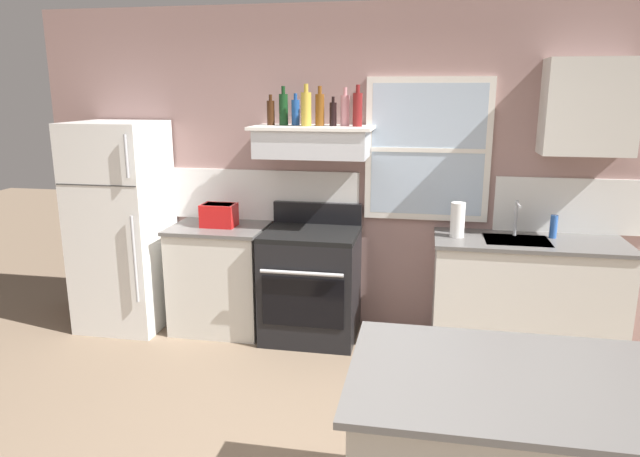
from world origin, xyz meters
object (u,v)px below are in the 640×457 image
at_px(stove_range, 311,283).
at_px(bottle_amber_wine, 320,109).
at_px(bottle_brown_stout, 271,112).
at_px(dish_soap_bottle, 554,226).
at_px(bottle_blue_liqueur, 296,112).
at_px(paper_towel_roll, 458,220).
at_px(refrigerator, 122,226).
at_px(toaster, 219,215).
at_px(bottle_rose_pink, 345,110).
at_px(bottle_dark_green_wine, 284,109).
at_px(bottle_champagne_gold_foil, 306,108).
at_px(bottle_balsamic_dark, 333,114).
at_px(bottle_red_label_wine, 358,109).

relative_size(stove_range, bottle_amber_wine, 3.55).
height_order(bottle_brown_stout, dish_soap_bottle, bottle_brown_stout).
xyz_separation_m(bottle_blue_liqueur, dish_soap_bottle, (2.03, -0.02, -0.85)).
distance_m(bottle_amber_wine, paper_towel_roll, 1.38).
bearing_deg(bottle_blue_liqueur, stove_range, -45.14).
bearing_deg(dish_soap_bottle, refrigerator, -177.40).
bearing_deg(toaster, stove_range, -1.89).
height_order(refrigerator, bottle_rose_pink, bottle_rose_pink).
distance_m(bottle_dark_green_wine, bottle_blue_liqueur, 0.10).
xyz_separation_m(toaster, bottle_champagne_gold_foil, (0.74, 0.03, 0.87)).
distance_m(bottle_balsamic_dark, paper_towel_roll, 1.27).
distance_m(stove_range, bottle_balsamic_dark, 1.39).
height_order(bottle_champagne_gold_foil, bottle_amber_wine, bottle_champagne_gold_foil).
relative_size(bottle_dark_green_wine, bottle_red_label_wine, 0.97).
distance_m(bottle_champagne_gold_foil, bottle_rose_pink, 0.31).
bearing_deg(bottle_champagne_gold_foil, stove_range, -50.69).
distance_m(bottle_rose_pink, bottle_red_label_wine, 0.11).
xyz_separation_m(bottle_dark_green_wine, bottle_rose_pink, (0.50, -0.00, -0.00)).
xyz_separation_m(stove_range, bottle_red_label_wine, (0.35, 0.09, 1.41)).
xyz_separation_m(bottle_champagne_gold_foil, dish_soap_bottle, (1.92, 0.08, -0.88)).
bearing_deg(bottle_red_label_wine, bottle_rose_pink, 156.02).
xyz_separation_m(bottle_dark_green_wine, paper_towel_roll, (1.40, -0.10, -0.83)).
bearing_deg(bottle_balsamic_dark, bottle_dark_green_wine, 175.45).
distance_m(refrigerator, bottle_blue_liqueur, 1.79).
bearing_deg(bottle_blue_liqueur, dish_soap_bottle, -0.45).
xyz_separation_m(bottle_dark_green_wine, bottle_balsamic_dark, (0.41, -0.03, -0.03)).
relative_size(toaster, bottle_dark_green_wine, 0.97).
relative_size(bottle_balsamic_dark, dish_soap_bottle, 1.26).
distance_m(bottle_dark_green_wine, bottle_champagne_gold_foil, 0.22).
relative_size(bottle_balsamic_dark, paper_towel_roll, 0.84).
distance_m(toaster, bottle_blue_liqueur, 1.06).
bearing_deg(refrigerator, bottle_amber_wine, 4.34).
height_order(refrigerator, bottle_dark_green_wine, bottle_dark_green_wine).
height_order(stove_range, bottle_brown_stout, bottle_brown_stout).
height_order(bottle_champagne_gold_foil, dish_soap_bottle, bottle_champagne_gold_foil).
relative_size(bottle_rose_pink, dish_soap_bottle, 1.65).
bearing_deg(bottle_blue_liqueur, bottle_champagne_gold_foil, -42.50).
xyz_separation_m(toaster, stove_range, (0.79, -0.03, -0.54)).
relative_size(bottle_red_label_wine, dish_soap_bottle, 1.76).
distance_m(bottle_dark_green_wine, dish_soap_bottle, 2.30).
distance_m(bottle_champagne_gold_foil, bottle_amber_wine, 0.11).
distance_m(stove_range, bottle_amber_wine, 1.41).
xyz_separation_m(bottle_champagne_gold_foil, paper_towel_roll, (1.20, -0.02, -0.84)).
xyz_separation_m(bottle_brown_stout, bottle_dark_green_wine, (0.11, 0.00, 0.03)).
distance_m(bottle_brown_stout, bottle_blue_liqueur, 0.20).
relative_size(refrigerator, bottle_champagne_gold_foil, 5.47).
bearing_deg(bottle_red_label_wine, bottle_champagne_gold_foil, -175.08).
xyz_separation_m(stove_range, bottle_rose_pink, (0.25, 0.13, 1.41)).
xyz_separation_m(bottle_blue_liqueur, bottle_amber_wine, (0.21, -0.05, 0.02)).
bearing_deg(toaster, bottle_rose_pink, 5.96).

